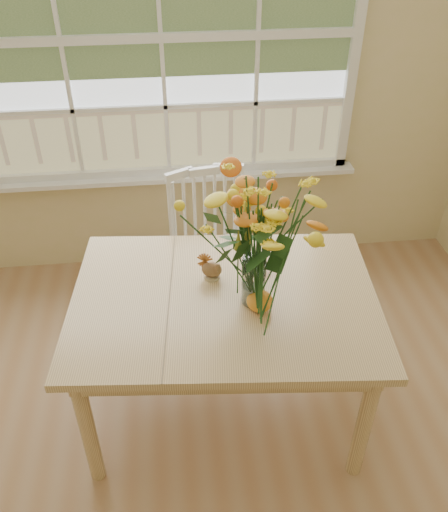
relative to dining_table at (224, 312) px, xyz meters
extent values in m
cube|color=beige|center=(-0.21, 1.35, 0.69)|extent=(4.00, 0.02, 2.70)
cube|color=silver|center=(-0.21, 1.33, 0.89)|extent=(2.20, 0.00, 1.60)
cube|color=white|center=(-0.21, 1.28, 0.03)|extent=(2.42, 0.12, 0.03)
cube|color=tan|center=(0.00, 0.00, 0.07)|extent=(1.48, 1.12, 0.04)
cube|color=tan|center=(0.00, 0.00, 0.00)|extent=(1.35, 0.99, 0.10)
cylinder|color=tan|center=(-0.64, -0.35, -0.30)|extent=(0.07, 0.07, 0.71)
cylinder|color=tan|center=(-0.57, 0.46, -0.30)|extent=(0.07, 0.07, 0.71)
cylinder|color=tan|center=(0.57, -0.46, -0.30)|extent=(0.07, 0.07, 0.71)
cylinder|color=tan|center=(0.64, 0.35, -0.30)|extent=(0.07, 0.07, 0.71)
cube|color=white|center=(0.01, 0.66, -0.20)|extent=(0.51, 0.49, 0.05)
cube|color=white|center=(-0.02, 0.83, 0.05)|extent=(0.44, 0.11, 0.50)
cylinder|color=white|center=(-0.14, 0.47, -0.44)|extent=(0.04, 0.04, 0.43)
cylinder|color=white|center=(-0.19, 0.79, -0.44)|extent=(0.04, 0.04, 0.43)
cylinder|color=white|center=(0.20, 0.53, -0.44)|extent=(0.04, 0.04, 0.43)
cylinder|color=white|center=(0.15, 0.85, -0.44)|extent=(0.04, 0.04, 0.43)
cylinder|color=white|center=(0.12, -0.04, 0.21)|extent=(0.10, 0.10, 0.24)
ellipsoid|color=orange|center=(0.14, -0.10, 0.14)|extent=(0.12, 0.12, 0.09)
cylinder|color=#CCB78C|center=(-0.04, 0.15, 0.10)|extent=(0.08, 0.08, 0.01)
ellipsoid|color=brown|center=(-0.04, 0.15, 0.14)|extent=(0.11, 0.10, 0.08)
ellipsoid|color=#38160F|center=(0.16, 0.21, 0.12)|extent=(0.07, 0.07, 0.06)
camera|label=1|loc=(-0.21, -1.86, 1.72)|focal=38.00mm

